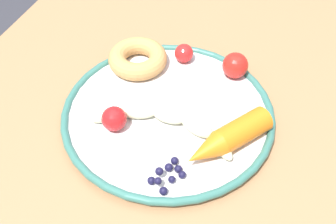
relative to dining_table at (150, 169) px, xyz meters
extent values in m
cube|color=#9B6F4A|center=(0.00, 0.00, 0.07)|extent=(1.30, 0.72, 0.03)
cube|color=#966D4B|center=(0.59, -0.30, -0.29)|extent=(0.05, 0.05, 0.70)
cube|color=#966D4B|center=(0.59, 0.30, -0.29)|extent=(0.05, 0.05, 0.70)
cylinder|color=silver|center=(0.05, -0.02, 0.09)|extent=(0.32, 0.32, 0.01)
torus|color=#346D63|center=(0.05, -0.02, 0.10)|extent=(0.33, 0.33, 0.01)
ellipsoid|color=beige|center=(0.00, -0.11, 0.11)|extent=(0.05, 0.06, 0.02)
ellipsoid|color=beige|center=(0.02, -0.07, 0.11)|extent=(0.04, 0.06, 0.02)
ellipsoid|color=beige|center=(0.03, -0.02, 0.11)|extent=(0.03, 0.06, 0.03)
ellipsoid|color=beige|center=(0.02, 0.02, 0.11)|extent=(0.04, 0.06, 0.02)
ellipsoid|color=beige|center=(0.00, 0.06, 0.11)|extent=(0.05, 0.06, 0.02)
cylinder|color=orange|center=(0.03, -0.13, 0.12)|extent=(0.09, 0.08, 0.04)
cone|color=orange|center=(-0.03, -0.09, 0.12)|extent=(0.07, 0.06, 0.04)
torus|color=tan|center=(0.13, 0.07, 0.11)|extent=(0.13, 0.13, 0.03)
sphere|color=#191638|center=(-0.07, -0.06, 0.11)|extent=(0.01, 0.01, 0.01)
sphere|color=#191638|center=(-0.05, -0.07, 0.11)|extent=(0.01, 0.01, 0.01)
sphere|color=#191638|center=(-0.06, -0.07, 0.11)|extent=(0.01, 0.01, 0.01)
sphere|color=#191638|center=(-0.06, -0.05, 0.11)|extent=(0.01, 0.01, 0.01)
sphere|color=#191638|center=(-0.09, -0.06, 0.11)|extent=(0.01, 0.01, 0.01)
sphere|color=#191638|center=(-0.08, -0.04, 0.11)|extent=(0.01, 0.01, 0.01)
sphere|color=#191638|center=(-0.04, -0.06, 0.11)|extent=(0.01, 0.01, 0.01)
sphere|color=#191638|center=(-0.09, -0.05, 0.11)|extent=(0.01, 0.01, 0.01)
sphere|color=#191638|center=(-0.07, -0.05, 0.11)|extent=(0.01, 0.01, 0.01)
sphere|color=red|center=(-0.01, 0.05, 0.12)|extent=(0.04, 0.04, 0.04)
sphere|color=red|center=(0.17, 0.00, 0.12)|extent=(0.03, 0.03, 0.03)
sphere|color=red|center=(0.16, -0.09, 0.12)|extent=(0.04, 0.04, 0.04)
camera|label=1|loc=(-0.37, -0.17, 0.57)|focal=44.40mm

